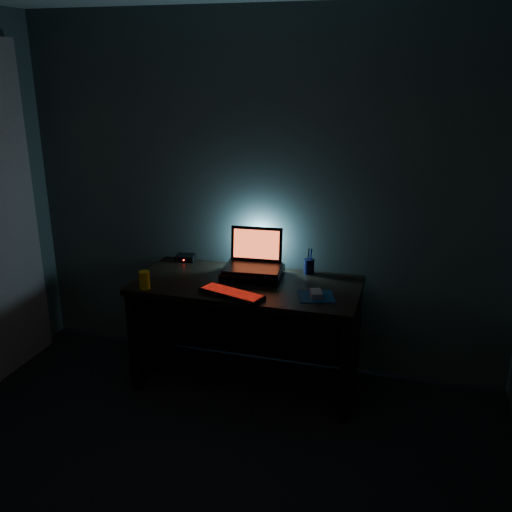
# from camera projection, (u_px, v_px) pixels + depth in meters

# --- Properties ---
(room) EXTENTS (3.50, 4.00, 2.50)m
(room) POSITION_uv_depth(u_px,v_px,m) (122.00, 310.00, 2.16)
(room) COLOR black
(room) RESTS_ON ground
(desk) EXTENTS (1.50, 0.70, 0.75)m
(desk) POSITION_uv_depth(u_px,v_px,m) (249.00, 315.00, 3.92)
(desk) COLOR black
(desk) RESTS_ON ground
(curtain) EXTENTS (0.06, 0.65, 2.30)m
(curtain) POSITION_uv_depth(u_px,v_px,m) (1.00, 214.00, 3.93)
(curtain) COLOR beige
(curtain) RESTS_ON ground
(riser) EXTENTS (0.42, 0.33, 0.06)m
(riser) POSITION_uv_depth(u_px,v_px,m) (253.00, 273.00, 3.88)
(riser) COLOR black
(riser) RESTS_ON desk
(laptop) EXTENTS (0.40, 0.31, 0.26)m
(laptop) POSITION_uv_depth(u_px,v_px,m) (254.00, 258.00, 3.90)
(laptop) COLOR black
(laptop) RESTS_ON riser
(keyboard) EXTENTS (0.45, 0.26, 0.03)m
(keyboard) POSITION_uv_depth(u_px,v_px,m) (232.00, 293.00, 3.58)
(keyboard) COLOR black
(keyboard) RESTS_ON desk
(mousepad) EXTENTS (0.27, 0.26, 0.00)m
(mousepad) POSITION_uv_depth(u_px,v_px,m) (316.00, 296.00, 3.56)
(mousepad) COLOR navy
(mousepad) RESTS_ON desk
(mouse) EXTENTS (0.10, 0.13, 0.03)m
(mouse) POSITION_uv_depth(u_px,v_px,m) (316.00, 294.00, 3.56)
(mouse) COLOR gray
(mouse) RESTS_ON mousepad
(pen_cup) EXTENTS (0.10, 0.10, 0.10)m
(pen_cup) POSITION_uv_depth(u_px,v_px,m) (309.00, 266.00, 3.94)
(pen_cup) COLOR black
(pen_cup) RESTS_ON desk
(juice_glass) EXTENTS (0.08, 0.08, 0.12)m
(juice_glass) POSITION_uv_depth(u_px,v_px,m) (145.00, 280.00, 3.68)
(juice_glass) COLOR #E7AE0C
(juice_glass) RESTS_ON desk
(router) EXTENTS (0.15, 0.13, 0.04)m
(router) POSITION_uv_depth(u_px,v_px,m) (185.00, 258.00, 4.21)
(router) COLOR black
(router) RESTS_ON desk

